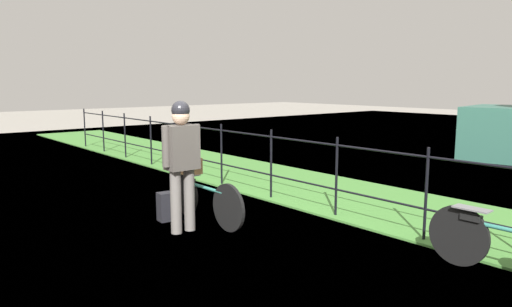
# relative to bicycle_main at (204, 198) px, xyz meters

# --- Properties ---
(ground_plane) EXTENTS (60.00, 60.00, 0.00)m
(ground_plane) POSITION_rel_bicycle_main_xyz_m (0.31, -0.43, -0.33)
(ground_plane) COLOR gray
(grass_strip) EXTENTS (27.00, 2.40, 0.03)m
(grass_strip) POSITION_rel_bicycle_main_xyz_m (0.31, 2.61, -0.32)
(grass_strip) COLOR #478438
(grass_strip) RESTS_ON ground
(harbor_water) EXTENTS (30.00, 30.00, 0.00)m
(harbor_water) POSITION_rel_bicycle_main_xyz_m (0.31, 8.98, -0.33)
(harbor_water) COLOR #426684
(harbor_water) RESTS_ON ground
(iron_fence) EXTENTS (18.04, 0.04, 1.15)m
(iron_fence) POSITION_rel_bicycle_main_xyz_m (0.31, 1.57, 0.32)
(iron_fence) COLOR black
(iron_fence) RESTS_ON ground
(bicycle_main) EXTENTS (1.68, 0.16, 0.63)m
(bicycle_main) POSITION_rel_bicycle_main_xyz_m (0.00, 0.00, 0.00)
(bicycle_main) COLOR black
(bicycle_main) RESTS_ON ground
(wooden_crate) EXTENTS (0.33, 0.25, 0.23)m
(wooden_crate) POSITION_rel_bicycle_main_xyz_m (-0.38, -0.00, 0.41)
(wooden_crate) COLOR olive
(wooden_crate) RESTS_ON bicycle_main
(terrier_dog) EXTENTS (0.32, 0.14, 0.18)m
(terrier_dog) POSITION_rel_bicycle_main_xyz_m (-0.36, -0.00, 0.60)
(terrier_dog) COLOR #4C3D2D
(terrier_dog) RESTS_ON wooden_crate
(cyclist_person) EXTENTS (0.26, 0.54, 1.68)m
(cyclist_person) POSITION_rel_bicycle_main_xyz_m (0.17, -0.45, 0.67)
(cyclist_person) COLOR slate
(cyclist_person) RESTS_ON ground
(backpack_on_paving) EXTENTS (0.21, 0.30, 0.40)m
(backpack_on_paving) POSITION_rel_bicycle_main_xyz_m (-0.40, -0.34, -0.13)
(backpack_on_paving) COLOR black
(backpack_on_paving) RESTS_ON ground
(bicycle_parked) EXTENTS (1.61, 0.17, 0.64)m
(bicycle_parked) POSITION_rel_bicycle_main_xyz_m (3.47, 1.17, 0.01)
(bicycle_parked) COLOR black
(bicycle_parked) RESTS_ON ground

